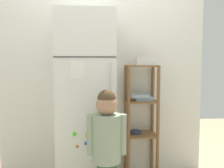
# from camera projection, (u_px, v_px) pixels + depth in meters

# --- Properties ---
(kitchen_wall_back) EXTENTS (2.41, 0.03, 2.35)m
(kitchen_wall_back) POSITION_uv_depth(u_px,v_px,m) (101.00, 75.00, 3.01)
(kitchen_wall_back) COLOR silver
(kitchen_wall_back) RESTS_ON ground
(refrigerator) EXTENTS (0.61, 0.59, 1.85)m
(refrigerator) POSITION_uv_depth(u_px,v_px,m) (87.00, 99.00, 2.72)
(refrigerator) COLOR white
(refrigerator) RESTS_ON ground
(child_standing) EXTENTS (0.35, 0.26, 1.09)m
(child_standing) POSITION_uv_depth(u_px,v_px,m) (107.00, 138.00, 2.24)
(child_standing) COLOR #325645
(child_standing) RESTS_ON ground
(pantry_shelf_unit) EXTENTS (0.36, 0.32, 1.29)m
(pantry_shelf_unit) POSITION_uv_depth(u_px,v_px,m) (141.00, 111.00, 2.88)
(pantry_shelf_unit) COLOR brown
(pantry_shelf_unit) RESTS_ON ground
(fruit_bin) EXTENTS (0.20, 0.16, 0.08)m
(fruit_bin) POSITION_uv_depth(u_px,v_px,m) (145.00, 62.00, 2.83)
(fruit_bin) COLOR white
(fruit_bin) RESTS_ON pantry_shelf_unit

